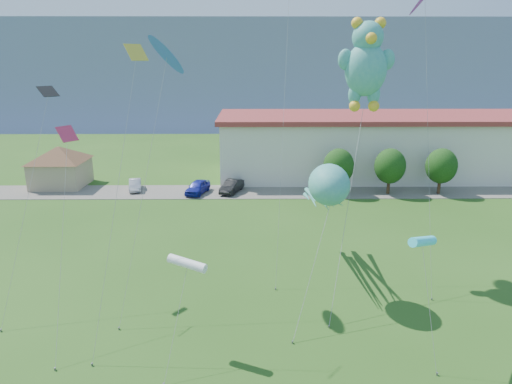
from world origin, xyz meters
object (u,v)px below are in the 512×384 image
(warehouse, at_px, (442,144))
(parked_car_black, at_px, (232,186))
(parked_car_silver, at_px, (135,185))
(parked_car_blue, at_px, (198,187))
(teddy_bear_kite, at_px, (366,63))
(octopus_kite, at_px, (325,191))
(pavilion, at_px, (60,162))

(warehouse, relative_size, parked_car_black, 13.67)
(parked_car_silver, relative_size, parked_car_blue, 0.87)
(parked_car_silver, xyz_separation_m, parked_car_black, (11.78, -1.10, 0.09))
(warehouse, distance_m, parked_car_silver, 41.24)
(parked_car_black, bearing_deg, teddy_bear_kite, -42.70)
(parked_car_silver, relative_size, parked_car_black, 0.88)
(warehouse, bearing_deg, octopus_kite, -123.35)
(parked_car_silver, bearing_deg, warehouse, -1.56)
(warehouse, height_order, teddy_bear_kite, teddy_bear_kite)
(parked_car_silver, distance_m, octopus_kite, 31.27)
(pavilion, distance_m, octopus_kite, 39.10)
(teddy_bear_kite, bearing_deg, parked_car_silver, 136.71)
(parked_car_silver, xyz_separation_m, octopus_kite, (19.13, -23.98, 6.05))
(parked_car_silver, bearing_deg, octopus_kite, -64.43)
(pavilion, xyz_separation_m, warehouse, (50.00, 6.00, 1.10))
(octopus_kite, relative_size, teddy_bear_kite, 0.74)
(octopus_kite, bearing_deg, parked_car_black, 107.80)
(parked_car_silver, height_order, teddy_bear_kite, teddy_bear_kite)
(parked_car_black, distance_m, teddy_bear_kite, 26.47)
(parked_car_silver, xyz_separation_m, parked_car_blue, (7.78, -1.52, 0.12))
(parked_car_blue, relative_size, parked_car_black, 1.02)
(parked_car_silver, bearing_deg, teddy_bear_kite, -56.30)
(pavilion, distance_m, teddy_bear_kite, 41.09)
(pavilion, bearing_deg, parked_car_blue, -11.85)
(pavilion, height_order, warehouse, warehouse)
(warehouse, bearing_deg, teddy_bear_kite, -122.06)
(parked_car_blue, xyz_separation_m, parked_car_black, (4.01, 0.42, -0.04))
(pavilion, relative_size, parked_car_silver, 2.34)
(octopus_kite, bearing_deg, parked_car_blue, 116.81)
(octopus_kite, bearing_deg, warehouse, 56.65)
(parked_car_silver, relative_size, octopus_kite, 0.30)
(parked_car_blue, height_order, octopus_kite, octopus_kite)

